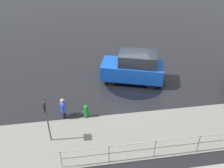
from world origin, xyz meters
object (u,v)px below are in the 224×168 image
object	(u,v)px
fire_hydrant	(86,111)
sign_post	(47,116)
pedestrian	(63,107)
moving_hatchback	(134,67)

from	to	relation	value
fire_hydrant	sign_post	distance (m)	2.60
pedestrian	sign_post	xyz separation A→B (m)	(0.61, 1.63, 0.90)
pedestrian	sign_post	world-z (taller)	sign_post
moving_hatchback	fire_hydrant	size ratio (longest dim) A/B	5.27
moving_hatchback	sign_post	xyz separation A→B (m)	(5.05, 4.55, 0.55)
moving_hatchback	fire_hydrant	bearing A→B (deg)	43.68
fire_hydrant	sign_post	world-z (taller)	sign_post
moving_hatchback	fire_hydrant	xyz separation A→B (m)	(3.25, 3.10, -0.63)
moving_hatchback	fire_hydrant	distance (m)	4.54
pedestrian	fire_hydrant	bearing A→B (deg)	171.24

